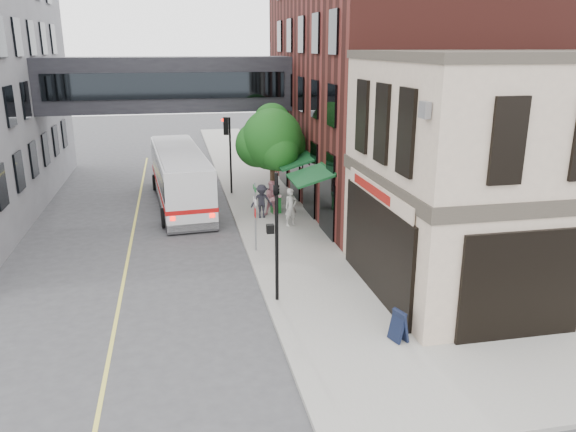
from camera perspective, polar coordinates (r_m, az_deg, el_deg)
name	(u,v)px	position (r m, az deg, el deg)	size (l,w,h in m)	color
ground	(276,332)	(17.98, -1.21, -11.69)	(120.00, 120.00, 0.00)	#38383A
sidewalk_main	(266,206)	(31.11, -2.23, 1.00)	(4.00, 60.00, 0.15)	gray
corner_building	(513,174)	(21.57, 21.89, 3.94)	(10.19, 8.12, 8.45)	tan
brick_building	(402,76)	(33.13, 11.48, 13.80)	(13.76, 18.00, 14.00)	#491B16
skyway_bridge	(167,84)	(33.60, -12.19, 12.97)	(14.00, 3.18, 3.00)	black
traffic_signal_near	(276,222)	(18.68, -1.26, -0.60)	(0.44, 0.22, 4.60)	black
traffic_signal_far	(228,140)	(33.10, -6.15, 7.67)	(0.53, 0.28, 4.50)	black
street_sign_pole	(255,211)	(23.72, -3.35, 0.55)	(0.08, 0.75, 3.00)	gray
street_tree	(271,139)	(29.56, -1.69, 7.78)	(3.80, 3.20, 5.60)	#382619
lane_marking	(132,239)	(27.04, -15.61, -2.28)	(0.12, 40.00, 0.01)	#D8CC4C
bus	(180,175)	(31.97, -10.93, 4.13)	(3.42, 11.40, 3.02)	silver
pedestrian_a	(291,207)	(27.29, 0.30, 0.90)	(0.67, 0.44, 1.85)	beige
pedestrian_b	(273,198)	(28.98, -1.57, 1.83)	(0.89, 0.69, 1.83)	#CE8590
pedestrian_c	(262,201)	(28.57, -2.69, 1.51)	(1.12, 0.65, 1.74)	black
newspaper_box	(276,204)	(29.49, -1.26, 1.21)	(0.47, 0.42, 0.94)	#166122
sandwich_board	(399,326)	(17.31, 11.20, -10.87)	(0.35, 0.54, 0.97)	black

